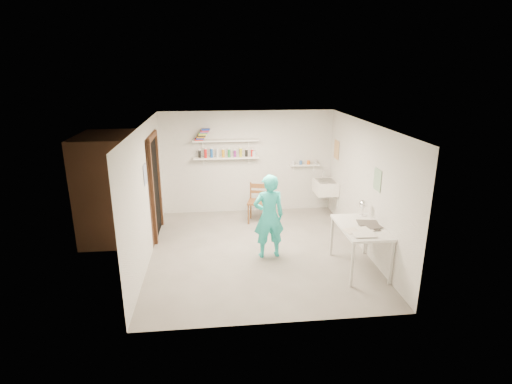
{
  "coord_description": "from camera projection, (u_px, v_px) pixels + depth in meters",
  "views": [
    {
      "loc": [
        -0.79,
        -6.85,
        3.36
      ],
      "look_at": [
        0.0,
        0.4,
        1.05
      ],
      "focal_mm": 28.0,
      "sensor_mm": 36.0,
      "label": 1
    }
  ],
  "objects": [
    {
      "name": "poster_left",
      "position": [
        145.0,
        174.0,
        6.97
      ],
      "size": [
        0.01,
        0.28,
        0.36
      ],
      "primitive_type": "cube",
      "color": "#334C7F",
      "rests_on": "wall_left"
    },
    {
      "name": "wall_left",
      "position": [
        145.0,
        194.0,
        7.02
      ],
      "size": [
        0.02,
        4.5,
        2.4
      ],
      "primitive_type": "cube",
      "color": "silver",
      "rests_on": "ground"
    },
    {
      "name": "wall_back",
      "position": [
        247.0,
        162.0,
        9.37
      ],
      "size": [
        4.0,
        0.02,
        2.4
      ],
      "primitive_type": "cube",
      "color": "silver",
      "rests_on": "ground"
    },
    {
      "name": "wall_right",
      "position": [
        365.0,
        187.0,
        7.44
      ],
      "size": [
        0.02,
        4.5,
        2.4
      ],
      "primitive_type": "cube",
      "color": "silver",
      "rests_on": "ground"
    },
    {
      "name": "doorway_recess",
      "position": [
        155.0,
        188.0,
        8.08
      ],
      "size": [
        0.02,
        0.9,
        2.0
      ],
      "primitive_type": "cube",
      "color": "black",
      "rests_on": "wall_left"
    },
    {
      "name": "wooden_chair",
      "position": [
        258.0,
        202.0,
        8.88
      ],
      "size": [
        0.52,
        0.51,
        0.94
      ],
      "primitive_type": "cube",
      "rotation": [
        0.0,
        0.0,
        -0.24
      ],
      "color": "brown",
      "rests_on": "ground"
    },
    {
      "name": "spray_cans",
      "position": [
        226.0,
        153.0,
        9.12
      ],
      "size": [
        1.32,
        0.06,
        0.17
      ],
      "color": "black",
      "rests_on": "shelf_lower"
    },
    {
      "name": "shelf_upper",
      "position": [
        226.0,
        140.0,
        9.03
      ],
      "size": [
        1.5,
        0.22,
        0.03
      ],
      "primitive_type": "cube",
      "color": "white",
      "rests_on": "wall_back"
    },
    {
      "name": "man",
      "position": [
        269.0,
        216.0,
        7.17
      ],
      "size": [
        0.61,
        0.43,
        1.56
      ],
      "primitive_type": "imported",
      "rotation": [
        0.0,
        0.0,
        3.25
      ],
      "color": "#27C6BB",
      "rests_on": "ground"
    },
    {
      "name": "poster_right_b",
      "position": [
        377.0,
        180.0,
        6.82
      ],
      "size": [
        0.01,
        0.3,
        0.38
      ],
      "primitive_type": "cube",
      "color": "#3F724C",
      "rests_on": "wall_right"
    },
    {
      "name": "book_stack",
      "position": [
        202.0,
        135.0,
        8.93
      ],
      "size": [
        0.34,
        0.14,
        0.25
      ],
      "color": "red",
      "rests_on": "shelf_upper"
    },
    {
      "name": "belfast_sink",
      "position": [
        325.0,
        187.0,
        9.17
      ],
      "size": [
        0.48,
        0.6,
        0.3
      ],
      "primitive_type": "cube",
      "color": "white",
      "rests_on": "wall_right"
    },
    {
      "name": "corridor_box",
      "position": [
        119.0,
        187.0,
        7.99
      ],
      "size": [
        1.4,
        1.5,
        2.1
      ],
      "primitive_type": "cube",
      "color": "brown",
      "rests_on": "ground"
    },
    {
      "name": "door_lintel",
      "position": [
        152.0,
        136.0,
        7.77
      ],
      "size": [
        0.06,
        1.05,
        0.1
      ],
      "primitive_type": "cube",
      "color": "brown",
      "rests_on": "wall_left"
    },
    {
      "name": "wall_front",
      "position": [
        278.0,
        243.0,
        5.09
      ],
      "size": [
        4.0,
        0.02,
        2.4
      ],
      "primitive_type": "cube",
      "color": "silver",
      "rests_on": "ground"
    },
    {
      "name": "wall_clock",
      "position": [
        269.0,
        199.0,
        7.3
      ],
      "size": [
        0.28,
        0.06,
        0.28
      ],
      "primitive_type": "cylinder",
      "rotation": [
        1.57,
        0.0,
        0.11
      ],
      "color": "beige",
      "rests_on": "man"
    },
    {
      "name": "ceiling",
      "position": [
        259.0,
        124.0,
        6.86
      ],
      "size": [
        4.0,
        4.5,
        0.02
      ],
      "primitive_type": "cube",
      "color": "silver",
      "rests_on": "wall_back"
    },
    {
      "name": "shelf_lower",
      "position": [
        226.0,
        158.0,
        9.15
      ],
      "size": [
        1.5,
        0.22,
        0.03
      ],
      "primitive_type": "cube",
      "color": "white",
      "rests_on": "wall_back"
    },
    {
      "name": "papers",
      "position": [
        361.0,
        225.0,
        6.68
      ],
      "size": [
        0.3,
        0.22,
        0.03
      ],
      "color": "silver",
      "rests_on": "work_table"
    },
    {
      "name": "ledge_shelf",
      "position": [
        305.0,
        165.0,
        9.45
      ],
      "size": [
        0.7,
        0.14,
        0.03
      ],
      "primitive_type": "cube",
      "color": "white",
      "rests_on": "wall_back"
    },
    {
      "name": "floor",
      "position": [
        258.0,
        251.0,
        7.59
      ],
      "size": [
        4.0,
        4.5,
        0.02
      ],
      "primitive_type": "cube",
      "color": "slate",
      "rests_on": "ground"
    },
    {
      "name": "poster_right_a",
      "position": [
        336.0,
        150.0,
        9.03
      ],
      "size": [
        0.01,
        0.34,
        0.42
      ],
      "primitive_type": "cube",
      "color": "#995933",
      "rests_on": "wall_right"
    },
    {
      "name": "door_jamb_far",
      "position": [
        159.0,
        181.0,
        8.56
      ],
      "size": [
        0.06,
        0.1,
        2.0
      ],
      "primitive_type": "cube",
      "color": "brown",
      "rests_on": "ground"
    },
    {
      "name": "ledge_pots",
      "position": [
        305.0,
        162.0,
        9.43
      ],
      "size": [
        0.48,
        0.07,
        0.09
      ],
      "color": "silver",
      "rests_on": "ledge_shelf"
    },
    {
      "name": "work_table",
      "position": [
        359.0,
        248.0,
        6.81
      ],
      "size": [
        0.72,
        1.2,
        0.8
      ],
      "primitive_type": "cube",
      "color": "silver",
      "rests_on": "ground"
    },
    {
      "name": "door_jamb_near",
      "position": [
        153.0,
        195.0,
        7.61
      ],
      "size": [
        0.06,
        0.1,
        2.0
      ],
      "primitive_type": "cube",
      "color": "brown",
      "rests_on": "ground"
    },
    {
      "name": "desk_lamp",
      "position": [
        363.0,
        204.0,
        7.09
      ],
      "size": [
        0.15,
        0.15,
        0.15
      ],
      "primitive_type": "sphere",
      "color": "white",
      "rests_on": "work_table"
    }
  ]
}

